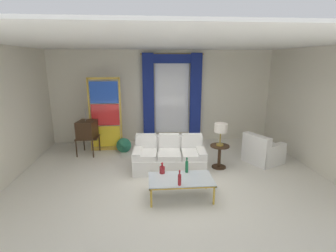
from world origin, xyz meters
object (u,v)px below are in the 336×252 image
object	(u,v)px
couch_white_long	(169,157)
armchair_white	(262,152)
coffee_table	(181,180)
peacock_figurine	(123,146)
bottle_crystal_tall	(162,169)
round_side_table	(219,154)
bottle_amber_squat	(180,179)
stained_glass_divider	(105,116)
bottle_blue_decanter	(187,166)
vintage_tv	(87,130)
table_lamp_brass	(221,129)

from	to	relation	value
couch_white_long	armchair_white	bearing A→B (deg)	4.13
coffee_table	peacock_figurine	xyz separation A→B (m)	(-1.35, 2.65, -0.16)
bottle_crystal_tall	round_side_table	distance (m)	1.89
bottle_amber_squat	stained_glass_divider	distance (m)	3.75
bottle_blue_decanter	armchair_white	size ratio (longest dim) A/B	0.31
vintage_tv	table_lamp_brass	distance (m)	3.79
vintage_tv	couch_white_long	bearing A→B (deg)	-28.74
bottle_crystal_tall	armchair_white	size ratio (longest dim) A/B	0.22
bottle_amber_squat	table_lamp_brass	bearing A→B (deg)	53.25
coffee_table	bottle_crystal_tall	distance (m)	0.46
bottle_amber_squat	stained_glass_divider	bearing A→B (deg)	119.15
table_lamp_brass	stained_glass_divider	bearing A→B (deg)	152.51
bottle_blue_decanter	bottle_crystal_tall	distance (m)	0.51
peacock_figurine	round_side_table	distance (m)	2.83
bottle_blue_decanter	round_side_table	xyz separation A→B (m)	(1.02, 1.11, -0.19)
vintage_tv	round_side_table	bearing A→B (deg)	-20.13
bottle_amber_squat	round_side_table	distance (m)	2.07
vintage_tv	bottle_crystal_tall	bearing A→B (deg)	-50.03
stained_glass_divider	vintage_tv	bearing A→B (deg)	-150.34
couch_white_long	bottle_amber_squat	distance (m)	1.73
table_lamp_brass	coffee_table	bearing A→B (deg)	-130.38
bottle_crystal_tall	round_side_table	xyz separation A→B (m)	(1.53, 1.11, -0.14)
armchair_white	table_lamp_brass	xyz separation A→B (m)	(-1.23, -0.24, 0.74)
vintage_tv	table_lamp_brass	size ratio (longest dim) A/B	2.36
peacock_figurine	table_lamp_brass	xyz separation A→B (m)	(2.52, -1.27, 0.81)
couch_white_long	bottle_crystal_tall	xyz separation A→B (m)	(-0.25, -1.16, 0.19)
bottle_crystal_tall	vintage_tv	size ratio (longest dim) A/B	0.18
stained_glass_divider	peacock_figurine	size ratio (longest dim) A/B	3.67
peacock_figurine	bottle_blue_decanter	bearing A→B (deg)	-57.69
vintage_tv	armchair_white	world-z (taller)	vintage_tv
peacock_figurine	table_lamp_brass	size ratio (longest dim) A/B	1.05
couch_white_long	table_lamp_brass	xyz separation A→B (m)	(1.28, -0.06, 0.72)
stained_glass_divider	table_lamp_brass	bearing A→B (deg)	-27.49
couch_white_long	table_lamp_brass	bearing A→B (deg)	-2.51
vintage_tv	stained_glass_divider	size ratio (longest dim) A/B	0.61
bottle_amber_squat	vintage_tv	world-z (taller)	vintage_tv
bottle_crystal_tall	armchair_white	world-z (taller)	armchair_white
bottle_crystal_tall	stained_glass_divider	bearing A→B (deg)	119.42
couch_white_long	armchair_white	world-z (taller)	couch_white_long
couch_white_long	bottle_blue_decanter	size ratio (longest dim) A/B	5.45
round_side_table	peacock_figurine	bearing A→B (deg)	153.29
round_side_table	couch_white_long	bearing A→B (deg)	177.49
bottle_crystal_tall	round_side_table	bearing A→B (deg)	36.00
stained_glass_divider	peacock_figurine	distance (m)	1.04
bottle_crystal_tall	stained_glass_divider	size ratio (longest dim) A/B	0.11
coffee_table	round_side_table	world-z (taller)	round_side_table
coffee_table	armchair_white	world-z (taller)	armchair_white
bottle_crystal_tall	bottle_blue_decanter	bearing A→B (deg)	-0.61
coffee_table	bottle_blue_decanter	distance (m)	0.35
coffee_table	bottle_amber_squat	distance (m)	0.32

